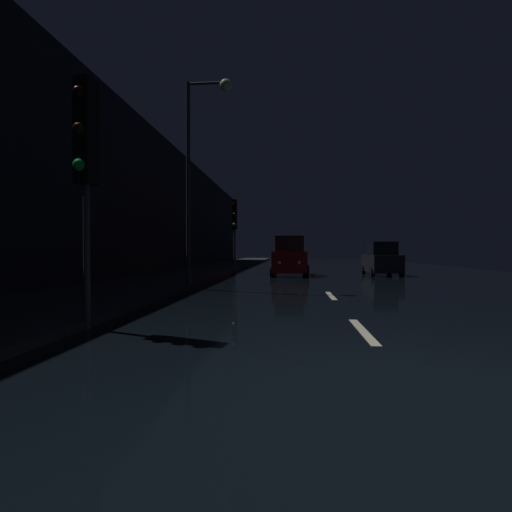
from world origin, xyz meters
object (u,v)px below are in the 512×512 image
at_px(car_approaching_headlights, 289,257).
at_px(car_parked_right_far, 382,260).
at_px(traffic_light_far_left, 234,220).
at_px(traffic_light_near_left, 85,149).
at_px(streetlamp_overhead, 200,152).

relative_size(car_approaching_headlights, car_parked_right_far, 1.17).
height_order(traffic_light_far_left, traffic_light_near_left, traffic_light_far_left).
xyz_separation_m(car_approaching_headlights, car_parked_right_far, (5.35, 0.60, -0.15)).
bearing_deg(car_approaching_headlights, car_parked_right_far, 96.37).
height_order(traffic_light_near_left, car_parked_right_far, traffic_light_near_left).
bearing_deg(streetlamp_overhead, traffic_light_far_left, 91.31).
distance_m(traffic_light_far_left, car_parked_right_far, 9.29).
bearing_deg(traffic_light_far_left, car_approaching_headlights, 57.53).
bearing_deg(traffic_light_near_left, traffic_light_far_left, -171.01).
xyz_separation_m(traffic_light_near_left, car_parked_right_far, (8.95, 16.38, -2.35)).
distance_m(streetlamp_overhead, car_parked_right_far, 13.16).
distance_m(traffic_light_near_left, car_parked_right_far, 18.81).
distance_m(car_approaching_headlights, car_parked_right_far, 5.38).
xyz_separation_m(traffic_light_near_left, car_approaching_headlights, (3.61, 15.78, -2.20)).
bearing_deg(car_approaching_headlights, traffic_light_far_left, -118.82).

